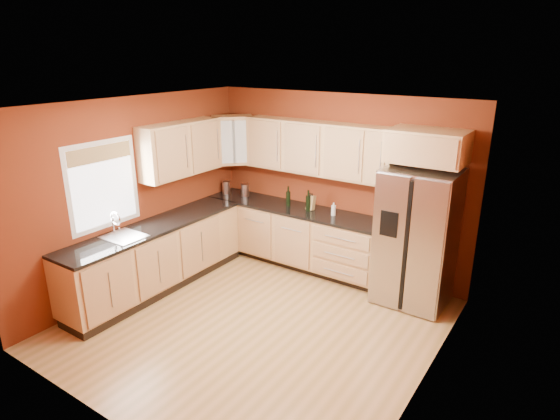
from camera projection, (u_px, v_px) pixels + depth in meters
The scene contains 23 objects.
floor at pixel (256, 323), 5.68m from camera, with size 4.00×4.00×0.00m, color olive.
ceiling at pixel (252, 106), 4.84m from camera, with size 4.00×4.00×0.00m, color white.
wall_back at pixel (337, 184), 6.83m from camera, with size 4.00×0.04×2.60m, color maroon.
wall_front at pixel (102, 296), 3.69m from camera, with size 4.00×0.04×2.60m, color maroon.
wall_left at pixel (136, 194), 6.32m from camera, with size 0.04×4.00×2.60m, color maroon.
wall_right at pixel (432, 267), 4.20m from camera, with size 0.04×4.00×2.60m, color maroon.
base_cabinets_back at pixel (293, 237), 7.17m from camera, with size 2.90×0.60×0.88m, color tan.
base_cabinets_left at pixel (157, 258), 6.44m from camera, with size 0.60×2.80×0.88m, color tan.
countertop_back at pixel (293, 209), 7.01m from camera, with size 2.90×0.62×0.04m, color black.
countertop_left at pixel (155, 227), 6.29m from camera, with size 0.62×2.80×0.04m, color black.
upper_cabinets_back at pixel (317, 148), 6.67m from camera, with size 2.30×0.33×0.75m, color tan.
upper_cabinets_left at pixel (181, 149), 6.64m from camera, with size 0.33×1.35×0.75m, color tan.
corner_upper_cabinet at pixel (233, 140), 7.29m from camera, with size 0.62×0.33×0.75m, color tan.
over_fridge_cabinet at pixel (427, 146), 5.64m from camera, with size 0.92×0.60×0.40m, color tan.
refrigerator at pixel (416, 237), 5.96m from camera, with size 0.90×0.75×1.78m, color #B4B5B9.
window at pixel (103, 185), 5.84m from camera, with size 0.03×0.90×1.00m, color white.
sink_faucet at pixel (123, 226), 5.84m from camera, with size 0.50×0.42×0.30m, color silver, non-canonical shape.
canister_left at pixel (245, 190), 7.51m from camera, with size 0.13×0.13×0.20m, color #B4B5B9.
canister_right at pixel (226, 187), 7.65m from camera, with size 0.13×0.13×0.21m, color #B4B5B9.
wine_bottle_a at pixel (288, 196), 7.02m from camera, with size 0.07×0.07×0.31m, color black, non-canonical shape.
wine_bottle_b at pixel (308, 201), 6.80m from camera, with size 0.07×0.07×0.31m, color black, non-canonical shape.
knife_block at pixel (311, 203), 6.87m from camera, with size 0.11×0.10×0.21m, color tan.
soap_dispenser at pixel (333, 209), 6.63m from camera, with size 0.06×0.06×0.19m, color silver.
Camera 1 is at (3.00, -3.93, 3.14)m, focal length 30.00 mm.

